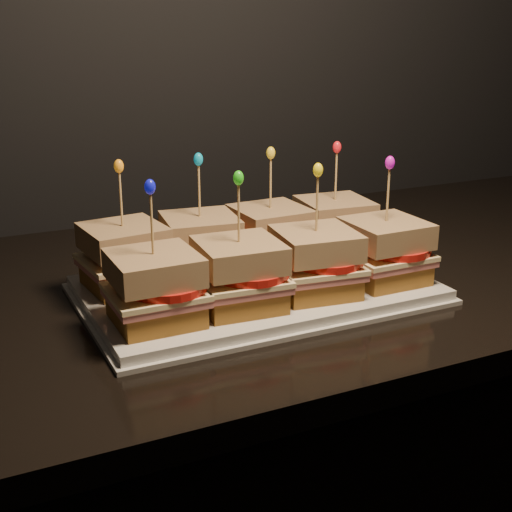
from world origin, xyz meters
name	(u,v)px	position (x,y,z in m)	size (l,w,h in m)	color
platter	(256,290)	(-0.03, 1.58, 0.92)	(0.43, 0.27, 0.02)	silver
platter_rim	(256,294)	(-0.03, 1.58, 0.91)	(0.44, 0.28, 0.01)	silver
sandwich_0_bread_bot	(126,277)	(-0.18, 1.64, 0.94)	(0.09, 0.09, 0.03)	brown
sandwich_0_ham	(125,264)	(-0.18, 1.64, 0.96)	(0.10, 0.10, 0.01)	#C3605B
sandwich_0_cheese	(125,259)	(-0.18, 1.64, 0.96)	(0.10, 0.10, 0.01)	#FFE7A8
sandwich_0_tomato	(135,254)	(-0.17, 1.64, 0.97)	(0.09, 0.09, 0.01)	red
sandwich_0_bread_top	(123,238)	(-0.18, 1.64, 0.99)	(0.09, 0.09, 0.03)	brown
sandwich_0_pick	(121,202)	(-0.18, 1.64, 1.04)	(0.00, 0.00, 0.09)	tan
sandwich_0_frill	(119,166)	(-0.18, 1.64, 1.08)	(0.01, 0.01, 0.02)	orange
sandwich_1_bread_bot	(201,265)	(-0.08, 1.64, 0.94)	(0.09, 0.09, 0.03)	brown
sandwich_1_ham	(201,253)	(-0.08, 1.64, 0.96)	(0.10, 0.10, 0.01)	#C3605B
sandwich_1_cheese	(201,248)	(-0.08, 1.64, 0.96)	(0.10, 0.10, 0.01)	#FFE7A8
sandwich_1_tomato	(211,243)	(-0.07, 1.64, 0.97)	(0.09, 0.09, 0.01)	red
sandwich_1_bread_top	(200,228)	(-0.08, 1.64, 0.99)	(0.09, 0.09, 0.03)	brown
sandwich_1_pick	(199,194)	(-0.08, 1.64, 1.04)	(0.00, 0.00, 0.09)	tan
sandwich_1_frill	(198,159)	(-0.08, 1.64, 1.08)	(0.01, 0.01, 0.02)	#0A8EB5
sandwich_2_bread_bot	(270,255)	(0.02, 1.64, 0.94)	(0.09, 0.09, 0.03)	brown
sandwich_2_ham	(270,243)	(0.02, 1.64, 0.96)	(0.10, 0.10, 0.01)	#C3605B
sandwich_2_cheese	(270,239)	(0.02, 1.64, 0.96)	(0.10, 0.10, 0.01)	#FFE7A8
sandwich_2_tomato	(280,233)	(0.03, 1.64, 0.97)	(0.09, 0.09, 0.01)	red
sandwich_2_bread_top	(270,219)	(0.02, 1.64, 0.99)	(0.09, 0.09, 0.03)	brown
sandwich_2_pick	(271,186)	(0.02, 1.64, 1.04)	(0.00, 0.00, 0.09)	tan
sandwich_2_frill	(271,153)	(0.02, 1.64, 1.08)	(0.01, 0.01, 0.02)	yellow
sandwich_3_bread_bot	(333,245)	(0.13, 1.64, 0.94)	(0.09, 0.09, 0.03)	brown
sandwich_3_ham	(334,234)	(0.13, 1.64, 0.96)	(0.10, 0.10, 0.01)	#C3605B
sandwich_3_cheese	(334,229)	(0.13, 1.64, 0.96)	(0.10, 0.10, 0.01)	#FFE7A8
sandwich_3_tomato	(344,224)	(0.14, 1.64, 0.97)	(0.09, 0.09, 0.01)	red
sandwich_3_bread_top	(335,211)	(0.13, 1.64, 0.99)	(0.09, 0.09, 0.03)	brown
sandwich_3_pick	(336,179)	(0.13, 1.64, 1.04)	(0.00, 0.00, 0.09)	tan
sandwich_3_frill	(337,147)	(0.13, 1.64, 1.08)	(0.01, 0.01, 0.02)	red
sandwich_4_bread_bot	(156,311)	(-0.18, 1.52, 0.94)	(0.09, 0.09, 0.03)	brown
sandwich_4_ham	(155,297)	(-0.18, 1.52, 0.96)	(0.10, 0.10, 0.01)	#C3605B
sandwich_4_cheese	(155,291)	(-0.18, 1.52, 0.96)	(0.10, 0.10, 0.01)	#FFE7A8
sandwich_4_tomato	(167,285)	(-0.17, 1.51, 0.97)	(0.09, 0.09, 0.01)	red
sandwich_4_bread_top	(154,268)	(-0.18, 1.52, 0.99)	(0.09, 0.09, 0.03)	brown
sandwich_4_pick	(152,228)	(-0.18, 1.52, 1.04)	(0.00, 0.00, 0.09)	tan
sandwich_4_frill	(150,187)	(-0.18, 1.52, 1.08)	(0.01, 0.01, 0.02)	#1113E2
sandwich_5_bread_bot	(239,296)	(-0.08, 1.52, 0.94)	(0.09, 0.09, 0.03)	brown
sandwich_5_ham	(239,283)	(-0.08, 1.52, 0.96)	(0.10, 0.10, 0.01)	#C3605B
sandwich_5_cheese	(239,278)	(-0.08, 1.52, 0.96)	(0.10, 0.10, 0.01)	#FFE7A8
sandwich_5_tomato	(251,272)	(-0.07, 1.51, 0.97)	(0.09, 0.09, 0.01)	red
sandwich_5_bread_top	(239,255)	(-0.08, 1.52, 0.99)	(0.09, 0.09, 0.03)	brown
sandwich_5_pick	(239,217)	(-0.08, 1.52, 1.04)	(0.00, 0.00, 0.09)	tan
sandwich_5_frill	(238,178)	(-0.08, 1.52, 1.08)	(0.01, 0.01, 0.02)	green
sandwich_6_bread_bot	(315,283)	(0.02, 1.52, 0.94)	(0.09, 0.09, 0.03)	brown
sandwich_6_ham	(315,270)	(0.02, 1.52, 0.96)	(0.10, 0.10, 0.01)	#C3605B
sandwich_6_cheese	(315,265)	(0.02, 1.52, 0.96)	(0.10, 0.10, 0.01)	#FFE7A8
sandwich_6_tomato	(326,259)	(0.03, 1.51, 0.97)	(0.09, 0.09, 0.01)	red
sandwich_6_bread_top	(316,243)	(0.02, 1.52, 0.99)	(0.09, 0.09, 0.03)	brown
sandwich_6_pick	(317,207)	(0.02, 1.52, 1.04)	(0.00, 0.00, 0.09)	tan
sandwich_6_frill	(318,170)	(0.02, 1.52, 1.08)	(0.01, 0.01, 0.02)	yellow
sandwich_7_bread_bot	(383,271)	(0.13, 1.52, 0.94)	(0.09, 0.09, 0.03)	brown
sandwich_7_ham	(384,259)	(0.13, 1.52, 0.96)	(0.10, 0.10, 0.01)	#C3605B
sandwich_7_cheese	(384,254)	(0.13, 1.52, 0.96)	(0.10, 0.10, 0.01)	#FFE7A8
sandwich_7_tomato	(395,248)	(0.14, 1.51, 0.97)	(0.09, 0.09, 0.01)	red
sandwich_7_bread_top	(386,233)	(0.13, 1.52, 0.99)	(0.09, 0.09, 0.03)	brown
sandwich_7_pick	(388,198)	(0.13, 1.52, 1.04)	(0.00, 0.00, 0.09)	tan
sandwich_7_frill	(390,163)	(0.13, 1.52, 1.08)	(0.01, 0.01, 0.02)	#CF10BD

